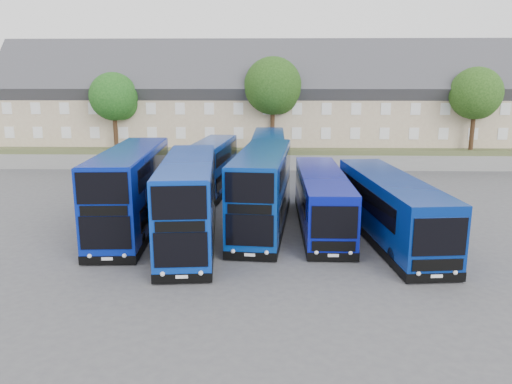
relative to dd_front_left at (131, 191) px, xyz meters
The scene contains 15 objects.
ground 7.90m from the dd_front_left, 28.17° to the right, with size 120.00×120.00×0.00m, color #46464B.
retaining_wall 21.56m from the dd_front_left, 72.03° to the left, with size 70.00×0.40×1.50m, color slate.
earth_bank 31.19m from the dd_front_left, 77.71° to the left, with size 80.00×20.00×2.00m, color #4E5932.
terrace_row 28.46m from the dd_front_left, 69.98° to the left, with size 60.00×10.40×11.20m.
dd_front_left is the anchor object (origin of this frame).
dd_front_mid 4.55m from the dd_front_left, 31.95° to the right, with size 3.80×12.08×4.72m.
dd_front_right 7.91m from the dd_front_left, ahead, with size 3.86×12.20×4.77m.
dd_rear_left 10.15m from the dd_front_left, 68.48° to the left, with size 3.46×10.66×4.16m.
dd_rear_right 14.98m from the dd_front_left, 56.59° to the left, with size 2.74×11.32×4.48m.
coach_east_a 11.60m from the dd_front_left, ahead, with size 2.67×12.51×3.42m.
coach_east_b 15.26m from the dd_front_left, ahead, with size 4.06×13.39×3.61m.
tree_west 23.19m from the dd_front_left, 108.53° to the left, with size 4.80×4.80×7.65m.
tree_mid 24.39m from the dd_front_left, 68.29° to the left, with size 5.76×5.76×9.18m.
tree_east 36.29m from the dd_front_left, 36.82° to the left, with size 5.12×5.12×8.16m.
tree_far 45.31m from the dd_front_left, 39.38° to the left, with size 5.44×5.44×8.67m.
Camera 1 is at (1.63, -25.52, 9.09)m, focal length 35.00 mm.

